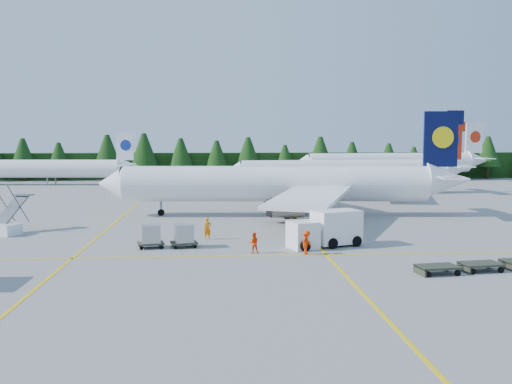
{
  "coord_description": "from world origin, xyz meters",
  "views": [
    {
      "loc": [
        -2.72,
        -50.48,
        9.31
      ],
      "look_at": [
        1.53,
        11.1,
        3.5
      ],
      "focal_mm": 40.0,
      "sensor_mm": 36.0,
      "label": 1
    }
  ],
  "objects": [
    {
      "name": "uld_pair",
      "position": [
        -6.98,
        -1.99,
        1.13
      ],
      "size": [
        5.3,
        2.21,
        1.68
      ],
      "rotation": [
        0.0,
        0.0,
        0.21
      ],
      "color": "#323627",
      "rests_on": "ground"
    },
    {
      "name": "crew_a",
      "position": [
        -3.61,
        1.83,
        1.0
      ],
      "size": [
        0.85,
        0.7,
        2.01
      ],
      "primitive_type": "imported",
      "rotation": [
        0.0,
        0.0,
        0.34
      ],
      "color": "orange",
      "rests_on": "ground"
    },
    {
      "name": "taxi_stripe_b",
      "position": [
        6.0,
        20.0,
        0.01
      ],
      "size": [
        0.25,
        120.0,
        0.01
      ],
      "primitive_type": "cube",
      "color": "yellow",
      "rests_on": "ground"
    },
    {
      "name": "airliner_far_right",
      "position": [
        34.01,
        71.82,
        4.03
      ],
      "size": [
        43.99,
        10.29,
        12.84
      ],
      "rotation": [
        0.0,
        0.0,
        0.15
      ],
      "color": "white",
      "rests_on": "ground"
    },
    {
      "name": "airstairs",
      "position": [
        -23.87,
        6.14,
        0.8
      ],
      "size": [
        4.75,
        6.19,
        3.66
      ],
      "rotation": [
        0.0,
        0.0,
        -0.38
      ],
      "color": "white",
      "rests_on": "ground"
    },
    {
      "name": "treeline_hedge",
      "position": [
        0.0,
        82.0,
        3.0
      ],
      "size": [
        220.0,
        4.0,
        6.0
      ],
      "primitive_type": "cube",
      "color": "black",
      "rests_on": "ground"
    },
    {
      "name": "taxi_stripe_cross",
      "position": [
        0.0,
        -6.0,
        0.01
      ],
      "size": [
        80.0,
        0.25,
        0.01
      ],
      "primitive_type": "cube",
      "color": "yellow",
      "rests_on": "ground"
    },
    {
      "name": "taxi_stripe_a",
      "position": [
        -14.0,
        20.0,
        0.01
      ],
      "size": [
        0.25,
        120.0,
        0.01
      ],
      "primitive_type": "cube",
      "color": "yellow",
      "rests_on": "ground"
    },
    {
      "name": "airliner_far_left",
      "position": [
        -38.76,
        66.62,
        3.32
      ],
      "size": [
        36.41,
        5.84,
        10.58
      ],
      "rotation": [
        0.0,
        0.0,
        -0.07
      ],
      "color": "white",
      "rests_on": "ground"
    },
    {
      "name": "airliner_navy",
      "position": [
        3.64,
        17.79,
        3.77
      ],
      "size": [
        43.2,
        35.47,
        12.55
      ],
      "rotation": [
        0.0,
        0.0,
        -0.06
      ],
      "color": "white",
      "rests_on": "ground"
    },
    {
      "name": "crew_c",
      "position": [
        4.46,
        -5.63,
        0.97
      ],
      "size": [
        0.9,
        0.96,
        1.93
      ],
      "primitive_type": "imported",
      "rotation": [
        0.0,
        0.0,
        0.96
      ],
      "color": "#EC3404",
      "rests_on": "ground"
    },
    {
      "name": "service_truck",
      "position": [
        6.55,
        -2.41,
        1.53
      ],
      "size": [
        6.8,
        4.41,
        3.09
      ],
      "rotation": [
        0.0,
        0.0,
        0.36
      ],
      "color": "white",
      "rests_on": "ground"
    },
    {
      "name": "dolly_train",
      "position": [
        15.79,
        -12.24,
        0.52
      ],
      "size": [
        9.7,
        3.34,
        0.16
      ],
      "rotation": [
        0.0,
        0.0,
        0.12
      ],
      "color": "#323627",
      "rests_on": "ground"
    },
    {
      "name": "ground",
      "position": [
        0.0,
        0.0,
        0.0
      ],
      "size": [
        320.0,
        320.0,
        0.0
      ],
      "primitive_type": "plane",
      "color": "gray",
      "rests_on": "ground"
    },
    {
      "name": "crew_b",
      "position": [
        0.25,
        -4.77,
        0.84
      ],
      "size": [
        0.82,
        0.64,
        1.68
      ],
      "primitive_type": "imported",
      "rotation": [
        0.0,
        0.0,
        3.15
      ],
      "color": "#FA3B05",
      "rests_on": "ground"
    },
    {
      "name": "airliner_red",
      "position": [
        18.0,
        43.39,
        3.62
      ],
      "size": [
        41.4,
        33.91,
        12.05
      ],
      "rotation": [
        0.0,
        0.0,
        0.11
      ],
      "color": "white",
      "rests_on": "ground"
    }
  ]
}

